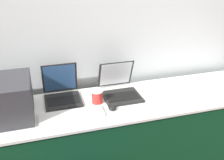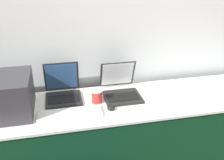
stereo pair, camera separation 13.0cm
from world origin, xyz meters
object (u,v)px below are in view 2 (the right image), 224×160
object	(u,v)px
laptop_right	(120,88)
external_keyboard	(70,114)
laptop_left	(63,91)
mouse	(111,108)
printer	(3,94)
coffee_cup	(97,96)

from	to	relation	value
laptop_right	external_keyboard	distance (m)	0.49
laptop_left	mouse	bearing A→B (deg)	-40.13
laptop_left	laptop_right	world-z (taller)	laptop_left
printer	coffee_cup	world-z (taller)	printer
printer	coffee_cup	bearing A→B (deg)	1.26
coffee_cup	printer	bearing A→B (deg)	-178.74
laptop_left	mouse	size ratio (longest dim) A/B	5.03
coffee_cup	mouse	xyz separation A→B (m)	(0.08, -0.14, -0.03)
printer	laptop_left	world-z (taller)	printer
mouse	laptop_right	bearing A→B (deg)	60.56
coffee_cup	external_keyboard	bearing A→B (deg)	-147.00
laptop_right	mouse	distance (m)	0.26
coffee_cup	mouse	bearing A→B (deg)	-60.21
laptop_left	external_keyboard	world-z (taller)	laptop_left
laptop_left	external_keyboard	bearing A→B (deg)	-83.55
laptop_left	laptop_right	size ratio (longest dim) A/B	0.86
laptop_left	external_keyboard	distance (m)	0.29
laptop_right	external_keyboard	world-z (taller)	laptop_right
laptop_left	coffee_cup	distance (m)	0.29
printer	laptop_right	world-z (taller)	printer
external_keyboard	coffee_cup	world-z (taller)	coffee_cup
laptop_right	mouse	bearing A→B (deg)	-119.44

